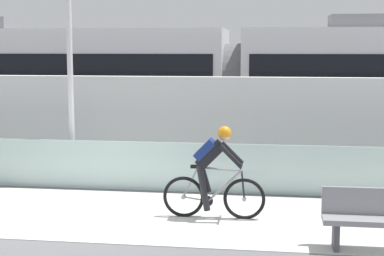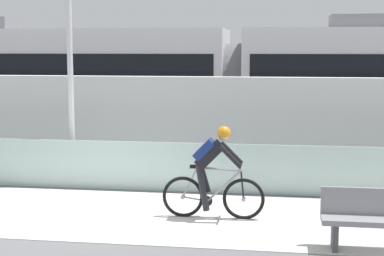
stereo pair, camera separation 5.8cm
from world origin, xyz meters
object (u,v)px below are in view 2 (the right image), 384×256
object	(u,v)px
tram	(234,85)
cyclist_on_bike	(213,173)
bench	(377,218)
lamp_post_antenna	(69,30)

from	to	relation	value
tram	cyclist_on_bike	world-z (taller)	tram
cyclist_on_bike	bench	distance (m)	2.86
tram	lamp_post_antenna	world-z (taller)	lamp_post_antenna
cyclist_on_bike	bench	bearing A→B (deg)	-26.80
tram	bench	bearing A→B (deg)	-71.65
cyclist_on_bike	bench	size ratio (longest dim) A/B	1.11
lamp_post_antenna	bench	size ratio (longest dim) A/B	3.25
lamp_post_antenna	bench	bearing A→B (deg)	-30.61
cyclist_on_bike	tram	bearing A→B (deg)	91.32
tram	lamp_post_antenna	size ratio (longest dim) A/B	4.34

